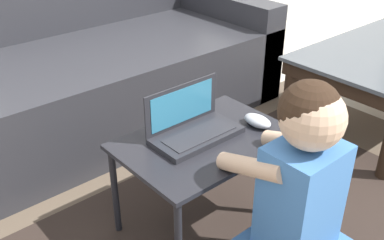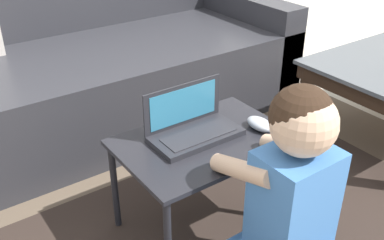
# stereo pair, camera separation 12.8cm
# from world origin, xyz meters

# --- Properties ---
(couch) EXTENTS (1.99, 0.92, 0.90)m
(couch) POSITION_xyz_m (0.11, 1.28, 0.30)
(couch) COLOR #2D2D33
(couch) RESTS_ON ground_plane
(laptop_desk) EXTENTS (0.59, 0.41, 0.38)m
(laptop_desk) POSITION_xyz_m (0.04, 0.23, 0.34)
(laptop_desk) COLOR black
(laptop_desk) RESTS_ON ground_plane
(laptop) EXTENTS (0.31, 0.16, 0.17)m
(laptop) POSITION_xyz_m (0.02, 0.28, 0.41)
(laptop) COLOR #232328
(laptop) RESTS_ON laptop_desk
(computer_mouse) EXTENTS (0.07, 0.11, 0.04)m
(computer_mouse) POSITION_xyz_m (0.24, 0.18, 0.40)
(computer_mouse) COLOR #B2B7C1
(computer_mouse) RESTS_ON laptop_desk
(person_seated) EXTENTS (0.29, 0.37, 0.71)m
(person_seated) POSITION_xyz_m (0.07, -0.14, 0.34)
(person_seated) COLOR #3D70B2
(person_seated) RESTS_ON ground_plane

